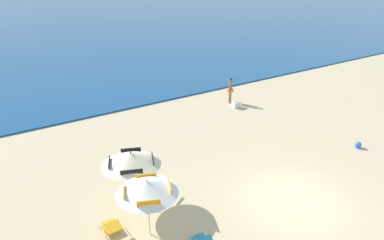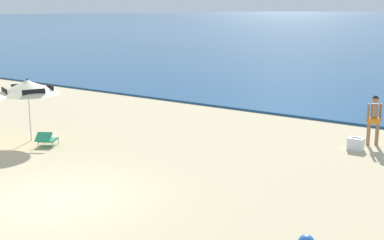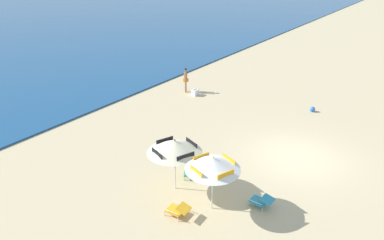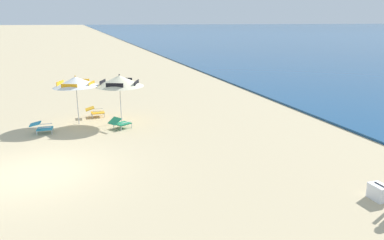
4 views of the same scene
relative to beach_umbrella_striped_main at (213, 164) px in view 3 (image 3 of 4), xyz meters
The scene contains 9 objects.
ground_plane 5.84m from the beach_umbrella_striped_main, 14.14° to the right, with size 800.00×800.00×0.00m, color tan.
beach_umbrella_striped_main is the anchor object (origin of this frame).
beach_umbrella_striped_second 1.87m from the beach_umbrella_striped_main, 81.48° to the left, with size 2.17×2.16×2.18m.
lounge_chair_under_umbrella 2.06m from the beach_umbrella_striped_main, 143.59° to the left, with size 0.60×0.88×0.50m.
lounge_chair_beside_umbrella 2.43m from the beach_umbrella_striped_main, 53.48° to the right, with size 0.61×0.88×0.49m.
lounge_chair_facing_sea 2.68m from the beach_umbrella_striped_main, 50.61° to the left, with size 0.92×1.03×0.52m.
person_standing_near_shore 12.99m from the beach_umbrella_striped_main, 39.07° to the left, with size 0.42×0.41×1.68m.
cooler_box 12.30m from the beach_umbrella_striped_main, 36.36° to the left, with size 0.50×0.35×0.43m.
beach_ball 11.47m from the beach_umbrella_striped_main, ahead, with size 0.32×0.32×0.32m, color blue.
Camera 3 is at (-14.51, -3.92, 8.19)m, focal length 33.08 mm.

